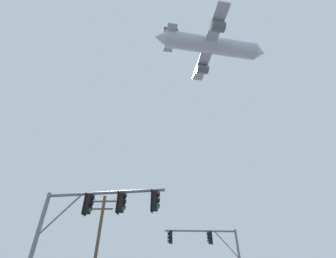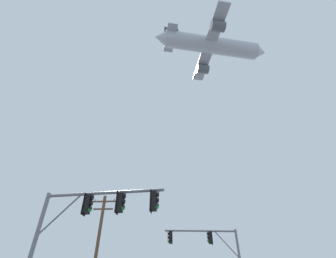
# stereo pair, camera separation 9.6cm
# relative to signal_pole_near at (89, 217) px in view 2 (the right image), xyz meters

# --- Properties ---
(signal_pole_near) EXTENTS (6.07, 0.92, 5.85)m
(signal_pole_near) POSITION_rel_signal_pole_near_xyz_m (0.00, 0.00, 0.00)
(signal_pole_near) COLOR slate
(signal_pole_near) RESTS_ON ground
(signal_pole_far) EXTENTS (6.04, 0.76, 6.22)m
(signal_pole_far) POSITION_rel_signal_pole_near_xyz_m (6.99, 9.89, 0.14)
(signal_pole_far) COLOR slate
(signal_pole_far) RESTS_ON ground
(utility_pole) EXTENTS (2.20, 0.28, 9.34)m
(utility_pole) POSITION_rel_signal_pole_near_xyz_m (-2.57, 10.37, 0.43)
(utility_pole) COLOR brown
(utility_pole) RESTS_ON ground
(airplane) EXTENTS (24.98, 19.30, 6.82)m
(airplane) POSITION_rel_signal_pole_near_xyz_m (12.46, 20.40, 41.72)
(airplane) COLOR #B7BCC6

